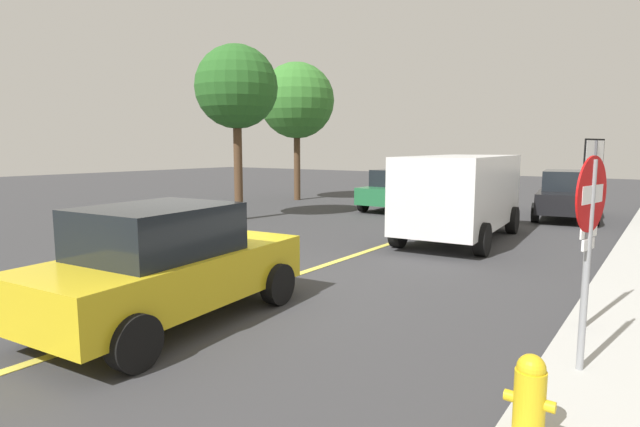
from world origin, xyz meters
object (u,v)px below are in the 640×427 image
(stop_sign, at_px, (589,230))
(speed_limit_sign, at_px, (591,201))
(white_van, at_px, (461,192))
(car_black_crossing, at_px, (567,194))
(tree_left_verge, at_px, (297,101))
(car_yellow_mid_road, at_px, (167,264))
(fire_hydrant, at_px, (529,404))
(car_green_behind_van, at_px, (401,189))
(tree_centre_verge, at_px, (236,88))

(stop_sign, relative_size, speed_limit_sign, 0.93)
(white_van, bearing_deg, speed_limit_sign, -147.72)
(car_black_crossing, distance_m, tree_left_verge, 11.93)
(speed_limit_sign, bearing_deg, car_yellow_mid_road, 118.53)
(car_black_crossing, height_order, fire_hydrant, car_black_crossing)
(car_green_behind_van, bearing_deg, car_yellow_mid_road, -167.09)
(speed_limit_sign, relative_size, car_yellow_mid_road, 0.61)
(speed_limit_sign, bearing_deg, car_green_behind_van, 35.91)
(tree_centre_verge, bearing_deg, tree_left_verge, 20.97)
(car_black_crossing, bearing_deg, car_yellow_mid_road, 169.93)
(white_van, height_order, car_black_crossing, white_van)
(car_green_behind_van, distance_m, tree_left_verge, 6.76)
(tree_left_verge, bearing_deg, fire_hydrant, -136.86)
(tree_left_verge, distance_m, fire_hydrant, 20.24)
(car_green_behind_van, height_order, tree_centre_verge, tree_centre_verge)
(white_van, xyz_separation_m, fire_hydrant, (-8.87, -3.77, -0.84))
(white_van, relative_size, tree_centre_verge, 0.93)
(white_van, xyz_separation_m, car_green_behind_van, (5.01, 4.18, -0.47))
(white_van, bearing_deg, fire_hydrant, -156.99)
(tree_left_verge, bearing_deg, stop_sign, -133.22)
(speed_limit_sign, height_order, white_van, speed_limit_sign)
(white_van, xyz_separation_m, car_black_crossing, (6.16, -1.54, -0.45))
(white_van, distance_m, car_black_crossing, 6.36)
(speed_limit_sign, xyz_separation_m, car_black_crossing, (12.07, 2.20, -0.95))
(car_black_crossing, xyz_separation_m, car_green_behind_van, (-1.15, 5.71, -0.02))
(car_yellow_mid_road, xyz_separation_m, fire_hydrant, (-0.34, -4.84, -0.39))
(stop_sign, height_order, tree_centre_verge, tree_centre_verge)
(white_van, xyz_separation_m, tree_centre_verge, (-0.69, 7.38, 3.08))
(speed_limit_sign, relative_size, tree_left_verge, 0.40)
(stop_sign, height_order, car_yellow_mid_road, stop_sign)
(tree_left_verge, bearing_deg, car_green_behind_van, -95.95)
(fire_hydrant, bearing_deg, car_yellow_mid_road, 85.97)
(car_black_crossing, distance_m, tree_centre_verge, 11.78)
(tree_centre_verge, bearing_deg, car_black_crossing, -52.47)
(car_green_behind_van, relative_size, tree_left_verge, 0.70)
(car_black_crossing, height_order, tree_centre_verge, tree_centre_verge)
(car_black_crossing, xyz_separation_m, tree_centre_verge, (-6.85, 8.92, 3.53))
(car_green_behind_van, bearing_deg, tree_left_verge, 84.05)
(speed_limit_sign, xyz_separation_m, tree_left_verge, (11.51, 13.52, 2.75))
(stop_sign, bearing_deg, tree_centre_verge, 59.75)
(car_yellow_mid_road, bearing_deg, car_black_crossing, -10.07)
(white_van, distance_m, tree_centre_verge, 8.03)
(car_yellow_mid_road, bearing_deg, stop_sign, -75.80)
(car_yellow_mid_road, relative_size, tree_centre_verge, 0.72)
(car_black_crossing, height_order, tree_left_verge, tree_left_verge)
(car_green_behind_van, bearing_deg, car_black_crossing, -78.62)
(car_yellow_mid_road, height_order, tree_left_verge, tree_left_verge)
(white_van, relative_size, tree_left_verge, 0.86)
(tree_left_verge, distance_m, tree_centre_verge, 6.73)
(tree_centre_verge, xyz_separation_m, fire_hydrant, (-8.18, -11.15, -3.91))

